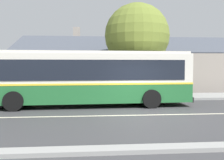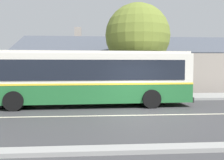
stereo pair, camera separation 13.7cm
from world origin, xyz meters
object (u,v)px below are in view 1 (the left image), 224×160
at_px(street_tree_primary, 136,38).
at_px(bus_stop_sign, 166,75).
at_px(transit_bus, 81,77).
at_px(bench_down_street, 33,91).

height_order(street_tree_primary, bus_stop_sign, street_tree_primary).
distance_m(transit_bus, street_tree_primary, 6.04).
bearing_deg(bench_down_street, bus_stop_sign, -4.26).
height_order(transit_bus, street_tree_primary, street_tree_primary).
relative_size(bench_down_street, street_tree_primary, 0.26).
distance_m(bench_down_street, bus_stop_sign, 8.87).
height_order(bench_down_street, bus_stop_sign, bus_stop_sign).
relative_size(bench_down_street, bus_stop_sign, 0.73).
bearing_deg(transit_bus, bench_down_street, 139.87).
bearing_deg(bench_down_street, street_tree_primary, 9.08).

